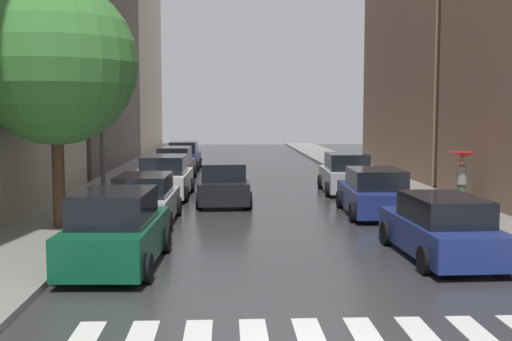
{
  "coord_description": "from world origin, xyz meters",
  "views": [
    {
      "loc": [
        -1.34,
        -8.48,
        3.6
      ],
      "look_at": [
        -0.07,
        18.31,
        1.09
      ],
      "focal_mm": 44.85,
      "sensor_mm": 36.0,
      "label": 1
    }
  ],
  "objects_px": {
    "parked_car_left_fourth": "(175,165)",
    "lamp_post_left": "(101,89)",
    "parked_car_right_third": "(346,174)",
    "pedestrian_near_tree": "(462,166)",
    "street_tree_left": "(55,63)",
    "parked_car_left_fifth": "(184,157)",
    "parked_car_left_second": "(145,201)",
    "parked_car_left_third": "(165,178)",
    "parked_car_left_nearest": "(116,231)",
    "parked_car_right_second": "(375,193)",
    "car_midroad": "(223,184)",
    "parked_car_right_nearest": "(441,229)"
  },
  "relations": [
    {
      "from": "car_midroad",
      "to": "parked_car_left_fifth",
      "type": "bearing_deg",
      "value": 8.2
    },
    {
      "from": "parked_car_right_second",
      "to": "pedestrian_near_tree",
      "type": "bearing_deg",
      "value": -75.23
    },
    {
      "from": "parked_car_right_nearest",
      "to": "street_tree_left",
      "type": "height_order",
      "value": "street_tree_left"
    },
    {
      "from": "parked_car_left_fourth",
      "to": "pedestrian_near_tree",
      "type": "distance_m",
      "value": 15.32
    },
    {
      "from": "pedestrian_near_tree",
      "to": "car_midroad",
      "type": "bearing_deg",
      "value": 80.09
    },
    {
      "from": "parked_car_right_third",
      "to": "street_tree_left",
      "type": "xyz_separation_m",
      "value": [
        -10.22,
        -8.69,
        4.15
      ]
    },
    {
      "from": "pedestrian_near_tree",
      "to": "street_tree_left",
      "type": "relative_size",
      "value": 0.27
    },
    {
      "from": "parked_car_right_second",
      "to": "parked_car_right_third",
      "type": "bearing_deg",
      "value": 0.76
    },
    {
      "from": "parked_car_left_fourth",
      "to": "lamp_post_left",
      "type": "height_order",
      "value": "lamp_post_left"
    },
    {
      "from": "parked_car_left_fourth",
      "to": "parked_car_right_second",
      "type": "relative_size",
      "value": 0.96
    },
    {
      "from": "parked_car_right_third",
      "to": "lamp_post_left",
      "type": "bearing_deg",
      "value": 123.17
    },
    {
      "from": "parked_car_left_second",
      "to": "street_tree_left",
      "type": "bearing_deg",
      "value": 119.3
    },
    {
      "from": "parked_car_right_second",
      "to": "parked_car_right_third",
      "type": "xyz_separation_m",
      "value": [
        0.13,
        6.04,
        0.05
      ]
    },
    {
      "from": "parked_car_left_second",
      "to": "pedestrian_near_tree",
      "type": "xyz_separation_m",
      "value": [
        11.04,
        2.15,
        0.86
      ]
    },
    {
      "from": "street_tree_left",
      "to": "parked_car_left_fifth",
      "type": "bearing_deg",
      "value": 83.18
    },
    {
      "from": "lamp_post_left",
      "to": "parked_car_left_fifth",
      "type": "bearing_deg",
      "value": 84.45
    },
    {
      "from": "parked_car_left_second",
      "to": "parked_car_left_nearest",
      "type": "bearing_deg",
      "value": -178.09
    },
    {
      "from": "parked_car_left_nearest",
      "to": "pedestrian_near_tree",
      "type": "bearing_deg",
      "value": -52.11
    },
    {
      "from": "pedestrian_near_tree",
      "to": "parked_car_right_third",
      "type": "bearing_deg",
      "value": 35.51
    },
    {
      "from": "parked_car_right_third",
      "to": "pedestrian_near_tree",
      "type": "xyz_separation_m",
      "value": [
        3.19,
        -5.29,
        0.8
      ]
    },
    {
      "from": "parked_car_left_second",
      "to": "parked_car_left_third",
      "type": "relative_size",
      "value": 0.95
    },
    {
      "from": "parked_car_left_third",
      "to": "parked_car_left_fourth",
      "type": "bearing_deg",
      "value": 2.29
    },
    {
      "from": "street_tree_left",
      "to": "lamp_post_left",
      "type": "xyz_separation_m",
      "value": [
        0.74,
        2.95,
        -0.63
      ]
    },
    {
      "from": "pedestrian_near_tree",
      "to": "street_tree_left",
      "type": "distance_m",
      "value": 14.24
    },
    {
      "from": "parked_car_right_third",
      "to": "car_midroad",
      "type": "xyz_separation_m",
      "value": [
        -5.39,
        -3.1,
        -0.05
      ]
    },
    {
      "from": "lamp_post_left",
      "to": "parked_car_right_nearest",
      "type": "bearing_deg",
      "value": -35.92
    },
    {
      "from": "parked_car_left_fourth",
      "to": "lamp_post_left",
      "type": "xyz_separation_m",
      "value": [
        -1.59,
        -11.0,
        3.53
      ]
    },
    {
      "from": "car_midroad",
      "to": "lamp_post_left",
      "type": "relative_size",
      "value": 0.6
    },
    {
      "from": "parked_car_left_nearest",
      "to": "parked_car_right_second",
      "type": "distance_m",
      "value": 10.42
    },
    {
      "from": "parked_car_left_fourth",
      "to": "parked_car_left_second",
      "type": "bearing_deg",
      "value": -178.29
    },
    {
      "from": "parked_car_left_fifth",
      "to": "parked_car_right_second",
      "type": "relative_size",
      "value": 0.91
    },
    {
      "from": "parked_car_right_nearest",
      "to": "parked_car_right_third",
      "type": "relative_size",
      "value": 1.07
    },
    {
      "from": "parked_car_left_fifth",
      "to": "parked_car_right_second",
      "type": "bearing_deg",
      "value": -154.57
    },
    {
      "from": "parked_car_left_second",
      "to": "parked_car_right_nearest",
      "type": "bearing_deg",
      "value": -122.03
    },
    {
      "from": "parked_car_right_second",
      "to": "car_midroad",
      "type": "relative_size",
      "value": 1.06
    },
    {
      "from": "lamp_post_left",
      "to": "parked_car_left_fourth",
      "type": "bearing_deg",
      "value": 81.77
    },
    {
      "from": "parked_car_right_third",
      "to": "pedestrian_near_tree",
      "type": "distance_m",
      "value": 6.23
    },
    {
      "from": "parked_car_left_nearest",
      "to": "parked_car_right_nearest",
      "type": "height_order",
      "value": "parked_car_left_nearest"
    },
    {
      "from": "pedestrian_near_tree",
      "to": "parked_car_left_nearest",
      "type": "bearing_deg",
      "value": 129.87
    },
    {
      "from": "parked_car_left_nearest",
      "to": "parked_car_left_second",
      "type": "height_order",
      "value": "parked_car_left_nearest"
    },
    {
      "from": "parked_car_right_second",
      "to": "parked_car_left_fifth",
      "type": "bearing_deg",
      "value": 25.94
    },
    {
      "from": "parked_car_right_nearest",
      "to": "parked_car_left_second",
      "type": "bearing_deg",
      "value": 55.08
    },
    {
      "from": "parked_car_left_fifth",
      "to": "street_tree_left",
      "type": "relative_size",
      "value": 0.59
    },
    {
      "from": "parked_car_right_second",
      "to": "pedestrian_near_tree",
      "type": "distance_m",
      "value": 3.51
    },
    {
      "from": "parked_car_left_nearest",
      "to": "parked_car_left_fifth",
      "type": "distance_m",
      "value": 24.42
    },
    {
      "from": "parked_car_left_fifth",
      "to": "parked_car_left_third",
      "type": "bearing_deg",
      "value": -178.36
    },
    {
      "from": "parked_car_right_third",
      "to": "street_tree_left",
      "type": "bearing_deg",
      "value": 132.35
    },
    {
      "from": "parked_car_left_fourth",
      "to": "lamp_post_left",
      "type": "bearing_deg",
      "value": 173.32
    },
    {
      "from": "parked_car_left_fourth",
      "to": "parked_car_left_fifth",
      "type": "relative_size",
      "value": 1.05
    },
    {
      "from": "parked_car_left_third",
      "to": "lamp_post_left",
      "type": "bearing_deg",
      "value": 161.52
    }
  ]
}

